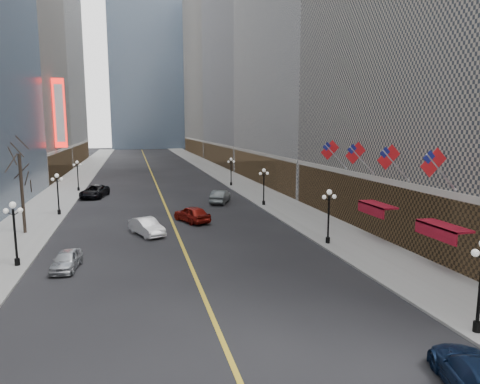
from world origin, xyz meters
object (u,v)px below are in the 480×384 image
streetlamp_east_1 (329,211)px  streetlamp_east_2 (264,183)px  car_nb_near (66,260)px  car_nb_mid (147,227)px  car_sb_near (480,378)px  car_sb_far (220,197)px  streetlamp_east_3 (231,169)px  streetlamp_west_1 (14,227)px  streetlamp_west_3 (78,172)px  streetlamp_west_2 (58,190)px  car_sb_mid (192,214)px  car_nb_far (95,191)px

streetlamp_east_1 → streetlamp_east_2: size_ratio=1.00×
car_nb_near → car_nb_mid: (5.69, 8.28, 0.10)m
streetlamp_east_2 → car_nb_near: size_ratio=1.15×
car_sb_near → car_sb_far: size_ratio=1.07×
streetlamp_east_1 → car_sb_near: streetlamp_east_1 is taller
streetlamp_east_3 → streetlamp_west_1: 43.05m
car_nb_near → streetlamp_east_1: bearing=10.5°
streetlamp_west_3 → car_nb_mid: 30.49m
streetlamp_east_3 → car_sb_far: streetlamp_east_3 is taller
streetlamp_west_2 → streetlamp_west_1: bearing=-90.0°
streetlamp_east_1 → streetlamp_east_3: bearing=90.0°
streetlamp_west_2 → car_sb_far: 19.22m
car_sb_far → car_sb_near: bearing=114.9°
car_nb_mid → car_sb_mid: car_sb_mid is taller
streetlamp_east_2 → car_nb_near: streetlamp_east_2 is taller
streetlamp_east_3 → car_sb_near: bearing=-93.7°
streetlamp_east_2 → streetlamp_west_1: same height
streetlamp_west_2 → car_sb_near: 42.98m
car_sb_far → car_nb_near: bearing=79.1°
car_sb_near → car_nb_near: bearing=-30.0°
streetlamp_west_2 → streetlamp_east_2: bearing=0.0°
streetlamp_east_2 → car_nb_mid: size_ratio=0.97×
streetlamp_west_3 → car_nb_far: streetlamp_west_3 is taller
streetlamp_east_2 → car_nb_far: size_ratio=0.74×
streetlamp_west_1 → streetlamp_west_2: size_ratio=1.00×
streetlamp_west_3 → car_nb_near: 37.53m
streetlamp_west_3 → car_nb_near: size_ratio=1.15×
streetlamp_west_1 → car_sb_far: 28.54m
car_nb_far → car_sb_near: 52.64m
streetlamp_east_2 → streetlamp_west_2: same height
car_nb_far → car_sb_far: (16.01, -8.40, -0.01)m
streetlamp_west_3 → car_nb_far: bearing=-65.8°
car_nb_far → car_nb_mid: bearing=-61.9°
streetlamp_east_3 → streetlamp_west_3: size_ratio=1.00×
streetlamp_east_3 → streetlamp_west_3: 23.60m
car_nb_near → car_sb_near: car_sb_near is taller
streetlamp_west_1 → streetlamp_west_3: (0.00, 36.00, 0.00)m
streetlamp_west_1 → streetlamp_west_2: bearing=90.0°
car_nb_near → car_sb_near: size_ratio=0.72×
streetlamp_east_3 → car_sb_mid: streetlamp_east_3 is taller
streetlamp_east_2 → car_sb_mid: bearing=-145.6°
streetlamp_west_1 → car_sb_near: bearing=-45.0°
streetlamp_east_1 → car_nb_mid: (-14.49, 6.98, -2.14)m
streetlamp_east_1 → car_sb_mid: streetlamp_east_1 is taller
streetlamp_west_2 → car_nb_far: (2.80, 11.76, -2.05)m
streetlamp_west_2 → car_nb_near: 19.73m
car_nb_near → car_nb_mid: 10.05m
streetlamp_east_2 → streetlamp_west_2: bearing=180.0°
streetlamp_west_2 → car_sb_near: size_ratio=0.83×
streetlamp_east_2 → streetlamp_west_3: (-23.60, 18.00, 0.00)m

